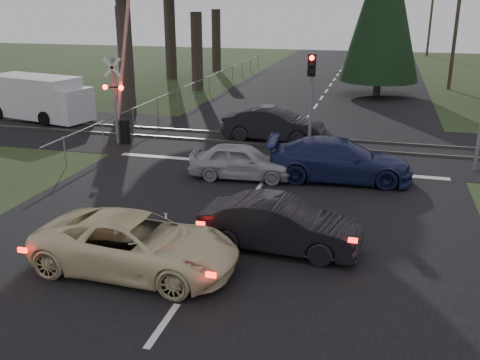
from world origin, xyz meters
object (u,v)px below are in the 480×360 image
(silver_car, at_px, (241,161))
(dark_car_far, at_px, (274,125))
(cream_coupe, at_px, (136,244))
(traffic_signal_center, at_px, (311,86))
(blue_sedan, at_px, (339,160))
(crossing_signal, at_px, (120,98))
(white_van, at_px, (41,98))
(utility_pole_far, at_px, (431,13))
(dark_hatchback, at_px, (280,225))
(utility_pole_mid, at_px, (457,22))

(silver_car, relative_size, dark_car_far, 0.82)
(cream_coupe, height_order, dark_car_far, dark_car_far)
(traffic_signal_center, height_order, cream_coupe, traffic_signal_center)
(cream_coupe, distance_m, silver_car, 7.45)
(blue_sedan, bearing_deg, dark_car_far, 30.08)
(crossing_signal, bearing_deg, white_van, 151.37)
(utility_pole_far, relative_size, dark_car_far, 1.96)
(dark_hatchback, bearing_deg, utility_pole_far, -3.42)
(cream_coupe, bearing_deg, dark_car_far, -0.60)
(dark_hatchback, bearing_deg, crossing_signal, 49.15)
(utility_pole_mid, distance_m, cream_coupe, 32.82)
(traffic_signal_center, distance_m, utility_pole_mid, 20.82)
(dark_hatchback, bearing_deg, traffic_signal_center, 7.42)
(silver_car, bearing_deg, traffic_signal_center, -27.97)
(silver_car, bearing_deg, blue_sedan, -82.69)
(white_van, bearing_deg, dark_hatchback, -26.20)
(dark_hatchback, relative_size, silver_car, 1.10)
(white_van, bearing_deg, silver_car, -15.64)
(dark_car_far, bearing_deg, traffic_signal_center, -124.09)
(traffic_signal_center, xyz_separation_m, blue_sedan, (1.57, -3.55, -2.06))
(cream_coupe, relative_size, silver_car, 1.31)
(utility_pole_far, bearing_deg, cream_coupe, -100.11)
(blue_sedan, bearing_deg, dark_hatchback, 166.68)
(blue_sedan, distance_m, dark_car_far, 6.01)
(traffic_signal_center, height_order, white_van, traffic_signal_center)
(crossing_signal, height_order, blue_sedan, crossing_signal)
(dark_hatchback, relative_size, dark_car_far, 0.89)
(dark_car_far, bearing_deg, crossing_signal, 113.32)
(silver_car, bearing_deg, dark_hatchback, -159.96)
(utility_pole_far, xyz_separation_m, dark_car_far, (-9.32, -42.91, -3.97))
(crossing_signal, distance_m, cream_coupe, 12.32)
(traffic_signal_center, xyz_separation_m, cream_coupe, (-2.48, -11.68, -2.12))
(utility_pole_far, xyz_separation_m, silver_car, (-9.36, -48.58, -4.09))
(cream_coupe, relative_size, dark_car_far, 1.07)
(utility_pole_mid, bearing_deg, dark_car_far, -117.50)
(crossing_signal, relative_size, white_van, 1.12)
(traffic_signal_center, height_order, utility_pole_mid, utility_pole_mid)
(cream_coupe, height_order, white_van, white_van)
(utility_pole_far, relative_size, blue_sedan, 1.76)
(traffic_signal_center, bearing_deg, silver_car, -113.61)
(dark_hatchback, bearing_deg, white_van, 55.15)
(crossing_signal, bearing_deg, dark_hatchback, -44.71)
(silver_car, height_order, blue_sedan, blue_sedan)
(blue_sedan, bearing_deg, white_van, 64.88)
(crossing_signal, relative_size, utility_pole_mid, 0.77)
(dark_car_far, distance_m, white_van, 13.07)
(blue_sedan, bearing_deg, cream_coupe, 149.18)
(blue_sedan, bearing_deg, silver_car, 97.35)
(traffic_signal_center, bearing_deg, blue_sedan, -66.09)
(crossing_signal, xyz_separation_m, dark_hatchback, (8.88, -8.79, -1.38))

